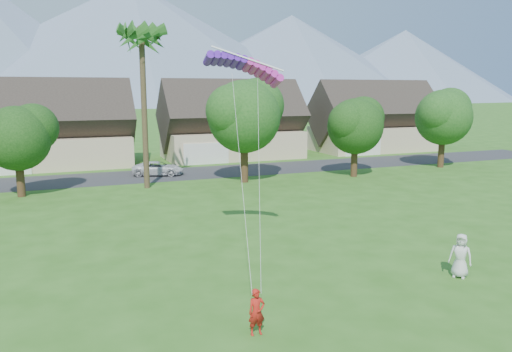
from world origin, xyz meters
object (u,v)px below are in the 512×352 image
parafoil_kite (245,64)px  parked_car (158,168)px  kite_flyer (257,312)px  watcher (460,256)px

parafoil_kite → parked_car: bearing=100.4°
kite_flyer → watcher: size_ratio=0.81×
parafoil_kite → watcher: bearing=-28.2°
watcher → parked_car: 30.23m
parked_car → watcher: bearing=-148.2°
parafoil_kite → kite_flyer: bearing=-96.7°
watcher → kite_flyer: bearing=-118.8°
kite_flyer → parked_car: size_ratio=0.33×
kite_flyer → parafoil_kite: size_ratio=0.42×
kite_flyer → parked_car: (2.57, 30.92, -0.12)m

